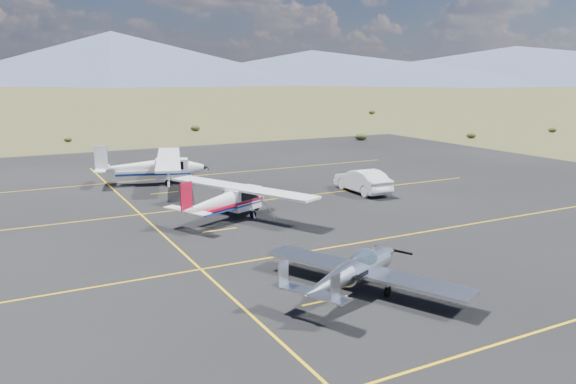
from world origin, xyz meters
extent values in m
plane|color=#383D1C|center=(0.00, 0.00, 0.00)|extent=(1600.00, 1600.00, 0.00)
cube|color=black|center=(0.00, 7.00, 0.00)|extent=(72.00, 72.00, 0.02)
cube|color=#B7B9BE|center=(-0.99, -3.10, 0.74)|extent=(5.04, 8.65, 0.12)
ellipsoid|color=#99BFD8|center=(-0.99, -3.10, 1.21)|extent=(1.86, 1.52, 0.81)
cube|color=#B7B9BE|center=(-4.30, -4.63, 1.02)|extent=(1.87, 2.97, 0.06)
cube|color=#B7B9BE|center=(-3.98, -5.68, 1.46)|extent=(0.52, 0.28, 0.99)
cube|color=#B7B9BE|center=(-4.89, -3.71, 1.46)|extent=(0.52, 0.28, 0.99)
cylinder|color=black|center=(0.44, -2.43, 0.18)|extent=(0.34, 0.22, 0.34)
cylinder|color=black|center=(-0.67, -4.25, 0.21)|extent=(0.40, 0.26, 0.39)
cylinder|color=black|center=(-1.67, -2.11, 0.21)|extent=(0.40, 0.26, 0.39)
cube|color=white|center=(-0.50, 10.04, 1.02)|extent=(2.39, 1.90, 1.30)
cube|color=white|center=(-0.67, 9.96, 1.70)|extent=(5.82, 10.26, 0.14)
cube|color=black|center=(-0.50, 10.04, 1.29)|extent=(1.88, 1.69, 0.53)
cube|color=#A20D25|center=(-1.64, 9.51, 0.93)|extent=(4.85, 3.05, 0.17)
cube|color=#A20D25|center=(-4.62, 8.14, 1.94)|extent=(0.77, 0.41, 1.54)
cube|color=white|center=(-4.62, 8.14, 1.17)|extent=(1.96, 3.11, 0.06)
cylinder|color=black|center=(0.64, 10.57, 0.18)|extent=(0.36, 0.23, 0.35)
cylinder|color=black|center=(-0.34, 9.00, 0.22)|extent=(0.44, 0.29, 0.42)
cylinder|color=black|center=(-1.19, 10.84, 0.22)|extent=(0.44, 0.29, 0.42)
cube|color=white|center=(-1.46, 21.73, 1.17)|extent=(2.69, 1.91, 1.49)
cube|color=white|center=(-1.67, 21.79, 1.94)|extent=(5.08, 12.15, 0.15)
cube|color=black|center=(-1.46, 21.73, 1.48)|extent=(2.07, 1.76, 0.61)
cube|color=white|center=(-2.83, 22.13, 1.06)|extent=(5.66, 2.80, 0.20)
cube|color=white|center=(-6.44, 23.20, 2.22)|extent=(0.92, 0.34, 1.77)
cube|color=white|center=(-6.44, 23.20, 1.34)|extent=(1.80, 3.63, 0.07)
cylinder|color=black|center=(-0.08, 21.32, 0.21)|extent=(0.41, 0.22, 0.40)
cylinder|color=black|center=(-2.10, 20.71, 0.25)|extent=(0.51, 0.28, 0.49)
cylinder|color=black|center=(-1.44, 22.93, 0.25)|extent=(0.51, 0.28, 0.49)
imported|color=white|center=(9.64, 12.04, 0.86)|extent=(1.95, 5.19, 1.69)
camera|label=1|loc=(-13.48, -20.37, 8.42)|focal=35.00mm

